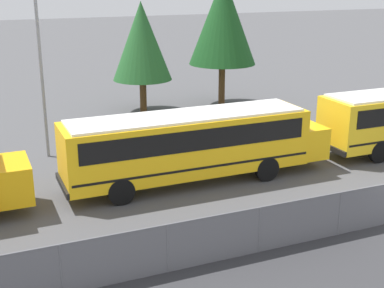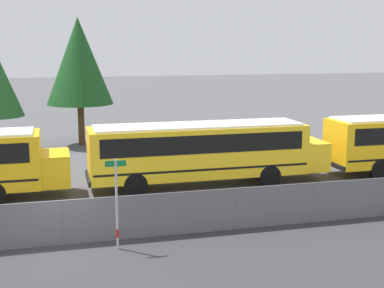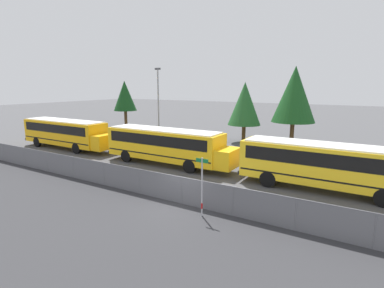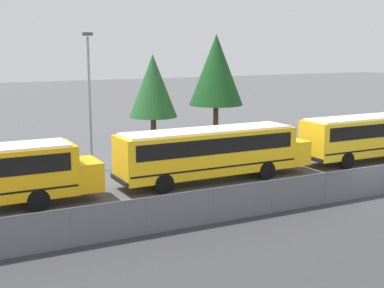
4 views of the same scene
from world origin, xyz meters
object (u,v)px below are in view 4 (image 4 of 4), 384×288
Objects in this scene: school_bus_2 at (375,133)px; tree_1 at (153,86)px; tree_2 at (216,70)px; light_pole at (90,96)px; school_bus_1 at (212,150)px.

tree_1 is at bearing 129.95° from school_bus_2.
tree_2 is at bearing 112.45° from school_bus_2.
light_pole is 1.20× the size of tree_1.
tree_1 is (1.90, 12.84, 2.73)m from school_bus_1.
school_bus_1 is at bearing 179.85° from school_bus_2.
school_bus_2 is at bearing -50.05° from tree_1.
tree_2 is (-5.21, 12.60, 3.88)m from school_bus_2.
school_bus_1 is 1.41× the size of light_pole.
light_pole reaches higher than school_bus_1.
school_bus_1 is at bearing -120.75° from tree_2.
school_bus_1 is 13.26m from tree_1.
light_pole is at bearing -136.11° from tree_1.
school_bus_2 is 19.14m from light_pole.
tree_2 is at bearing 27.51° from light_pole.
tree_2 is at bearing 59.25° from school_bus_1.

